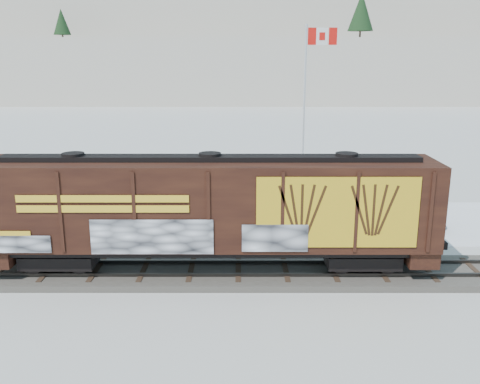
{
  "coord_description": "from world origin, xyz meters",
  "views": [
    {
      "loc": [
        -1.92,
        -21.06,
        9.11
      ],
      "look_at": [
        -1.93,
        3.0,
        2.9
      ],
      "focal_mm": 40.0,
      "sensor_mm": 36.0,
      "label": 1
    }
  ],
  "objects_px": {
    "flagpole": "(305,139)",
    "car_silver": "(78,213)",
    "hopper_railcar": "(211,206)",
    "car_dark": "(399,213)",
    "car_white": "(195,216)"
  },
  "relations": [
    {
      "from": "flagpole",
      "to": "car_silver",
      "type": "distance_m",
      "value": 14.31
    },
    {
      "from": "flagpole",
      "to": "car_silver",
      "type": "xyz_separation_m",
      "value": [
        -12.89,
        -5.3,
        -3.23
      ]
    },
    {
      "from": "car_silver",
      "to": "hopper_railcar",
      "type": "bearing_deg",
      "value": -116.55
    },
    {
      "from": "flagpole",
      "to": "car_dark",
      "type": "xyz_separation_m",
      "value": [
        4.59,
        -5.33,
        -3.23
      ]
    },
    {
      "from": "hopper_railcar",
      "to": "car_dark",
      "type": "distance_m",
      "value": 12.21
    },
    {
      "from": "flagpole",
      "to": "car_white",
      "type": "height_order",
      "value": "flagpole"
    },
    {
      "from": "car_silver",
      "to": "car_white",
      "type": "distance_m",
      "value": 6.54
    },
    {
      "from": "flagpole",
      "to": "car_dark",
      "type": "relative_size",
      "value": 2.23
    },
    {
      "from": "flagpole",
      "to": "car_white",
      "type": "relative_size",
      "value": 2.13
    },
    {
      "from": "car_white",
      "to": "car_dark",
      "type": "bearing_deg",
      "value": -93.21
    },
    {
      "from": "car_dark",
      "to": "hopper_railcar",
      "type": "bearing_deg",
      "value": 138.89
    },
    {
      "from": "hopper_railcar",
      "to": "flagpole",
      "type": "bearing_deg",
      "value": 66.55
    },
    {
      "from": "car_silver",
      "to": "car_white",
      "type": "bearing_deg",
      "value": -83.98
    },
    {
      "from": "car_dark",
      "to": "flagpole",
      "type": "bearing_deg",
      "value": 54.91
    },
    {
      "from": "flagpole",
      "to": "car_dark",
      "type": "distance_m",
      "value": 7.74
    }
  ]
}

